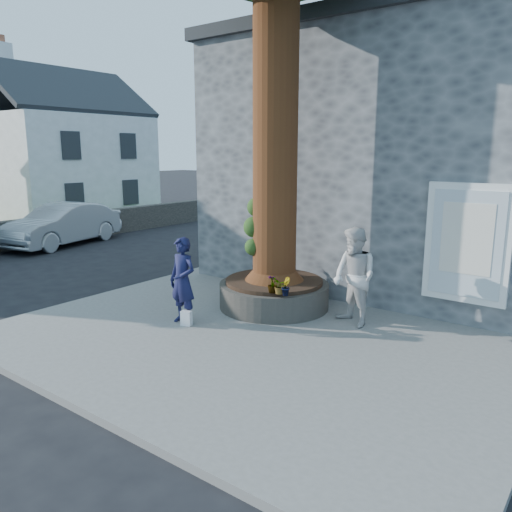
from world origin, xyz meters
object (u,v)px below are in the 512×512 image
Objects in this scene: man at (183,281)px; car_silver at (63,224)px; woman at (354,277)px; planter at (274,293)px.

car_silver is at bearing 160.85° from man.
man is 3.23m from woman.
woman is 0.41× the size of car_silver.
woman is at bearing -20.88° from car_silver.
woman reaches higher than car_silver.
woman is at bearing 36.12° from man.
man is at bearing -113.79° from planter.
planter is at bearing -154.76° from woman.
man reaches higher than car_silver.
planter is at bearing 67.59° from man.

